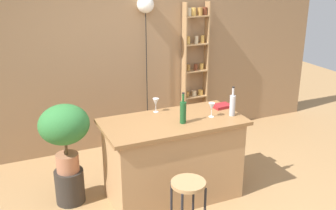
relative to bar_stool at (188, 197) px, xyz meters
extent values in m
plane|color=#A37A4C|center=(0.19, 0.47, -0.47)|extent=(12.00, 12.00, 0.00)
cube|color=#997551|center=(0.19, 2.42, 0.93)|extent=(6.40, 0.10, 2.80)
cube|color=tan|center=(0.19, 0.77, -0.02)|extent=(1.43, 0.72, 0.90)
cube|color=olive|center=(0.19, 0.77, 0.45)|extent=(1.56, 0.78, 0.04)
cylinder|color=black|center=(-0.12, 0.12, -0.17)|extent=(0.02, 0.02, 0.60)
cylinder|color=black|center=(0.12, 0.12, -0.17)|extent=(0.02, 0.02, 0.60)
cylinder|color=#A87F51|center=(0.00, 0.00, 0.15)|extent=(0.33, 0.33, 0.03)
cube|color=#A87F51|center=(1.06, 2.28, 0.54)|extent=(0.02, 0.14, 2.03)
cube|color=#A87F51|center=(1.43, 2.28, 0.54)|extent=(0.02, 0.14, 2.03)
cube|color=#A87F51|center=(1.24, 2.28, -0.27)|extent=(0.35, 0.14, 0.02)
cylinder|color=brown|center=(1.13, 2.28, -0.21)|extent=(0.05, 0.05, 0.09)
cylinder|color=beige|center=(1.24, 2.28, -0.21)|extent=(0.05, 0.05, 0.09)
cylinder|color=#AD7A38|center=(1.36, 2.29, -0.21)|extent=(0.05, 0.05, 0.09)
cube|color=#A87F51|center=(1.24, 2.28, 0.14)|extent=(0.35, 0.14, 0.02)
cylinder|color=#AD7A38|center=(1.12, 2.29, 0.18)|extent=(0.07, 0.07, 0.08)
cylinder|color=beige|center=(1.24, 2.29, 0.18)|extent=(0.07, 0.07, 0.08)
cylinder|color=gold|center=(1.35, 2.29, 0.18)|extent=(0.07, 0.07, 0.08)
cube|color=#A87F51|center=(1.24, 2.28, 0.54)|extent=(0.35, 0.14, 0.02)
cylinder|color=#AD7A38|center=(1.14, 2.29, 0.60)|extent=(0.06, 0.06, 0.10)
cylinder|color=brown|center=(1.25, 2.28, 0.60)|extent=(0.06, 0.06, 0.10)
cylinder|color=gold|center=(1.36, 2.29, 0.60)|extent=(0.06, 0.06, 0.10)
cube|color=#A87F51|center=(1.24, 2.28, 0.95)|extent=(0.35, 0.14, 0.02)
cylinder|color=gold|center=(1.12, 2.28, 1.01)|extent=(0.05, 0.05, 0.11)
cylinder|color=beige|center=(1.25, 2.28, 1.01)|extent=(0.05, 0.05, 0.11)
cylinder|color=gold|center=(1.36, 2.28, 1.01)|extent=(0.05, 0.05, 0.11)
cube|color=#A87F51|center=(1.24, 2.28, 1.35)|extent=(0.35, 0.14, 0.02)
cylinder|color=beige|center=(1.12, 2.28, 1.42)|extent=(0.07, 0.07, 0.11)
cylinder|color=gold|center=(1.19, 2.28, 1.42)|extent=(0.07, 0.07, 0.11)
cylinder|color=#AD7A38|center=(1.30, 2.27, 1.42)|extent=(0.07, 0.07, 0.11)
cylinder|color=brown|center=(1.38, 2.29, 1.42)|extent=(0.07, 0.07, 0.11)
cylinder|color=#2D2823|center=(-0.92, 1.12, -0.28)|extent=(0.32, 0.32, 0.39)
cylinder|color=#A86B4C|center=(-0.92, 1.12, 0.02)|extent=(0.25, 0.25, 0.20)
cylinder|color=brown|center=(-0.92, 1.12, 0.20)|extent=(0.03, 0.03, 0.16)
ellipsoid|color=#2D7033|center=(-0.92, 1.12, 0.47)|extent=(0.54, 0.49, 0.43)
cylinder|color=#B2B2B7|center=(0.86, 0.64, 0.58)|extent=(0.06, 0.06, 0.23)
cylinder|color=#B2B2B7|center=(0.86, 0.64, 0.75)|extent=(0.02, 0.02, 0.09)
cylinder|color=black|center=(0.86, 0.64, 0.80)|extent=(0.03, 0.03, 0.01)
cylinder|color=#194C23|center=(0.26, 0.66, 0.58)|extent=(0.07, 0.07, 0.24)
cylinder|color=#194C23|center=(0.26, 0.66, 0.75)|extent=(0.03, 0.03, 0.09)
cylinder|color=black|center=(0.26, 0.66, 0.80)|extent=(0.03, 0.03, 0.01)
cylinder|color=silver|center=(0.12, 1.08, 0.47)|extent=(0.06, 0.06, 0.00)
cylinder|color=silver|center=(0.12, 1.08, 0.51)|extent=(0.01, 0.01, 0.08)
cone|color=silver|center=(0.12, 1.08, 0.59)|extent=(0.07, 0.07, 0.08)
cylinder|color=silver|center=(0.63, 0.69, 0.47)|extent=(0.06, 0.06, 0.00)
cylinder|color=silver|center=(0.63, 0.69, 0.51)|extent=(0.01, 0.01, 0.08)
cone|color=silver|center=(0.63, 0.69, 0.59)|extent=(0.07, 0.07, 0.08)
cube|color=maroon|center=(0.89, 0.91, 0.48)|extent=(0.22, 0.17, 0.03)
cylinder|color=black|center=(0.48, 2.31, 0.54)|extent=(0.01, 0.01, 2.02)
sphere|color=white|center=(0.48, 2.31, 1.55)|extent=(0.24, 0.24, 0.24)
camera|label=1|loc=(-1.49, -2.92, 2.10)|focal=42.96mm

